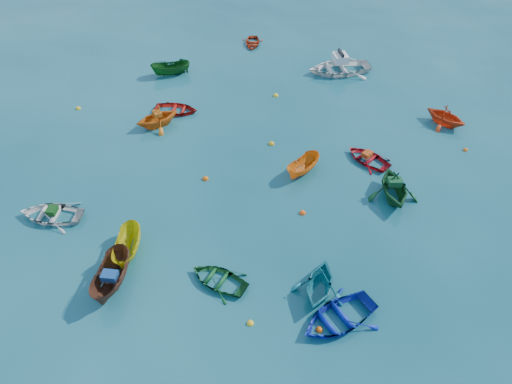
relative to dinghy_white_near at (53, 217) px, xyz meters
The scene contains 29 objects.
ground 8.23m from the dinghy_white_near, 20.60° to the left, with size 160.00×160.00×0.00m, color #0A424D.
dinghy_white_near is the anchor object (origin of this frame).
sampan_brown_mid 6.20m from the dinghy_white_near, ahead, with size 1.29×3.41×1.32m, color #532E1E.
dinghy_blue_se 15.89m from the dinghy_white_near, 13.50° to the left, with size 2.61×3.65×0.76m, color #0E26AF.
dinghy_orange_w 9.71m from the dinghy_white_near, 100.53° to the left, with size 2.49×2.89×1.52m, color orange.
sampan_yellow_mid 5.30m from the dinghy_white_near, ahead, with size 1.15×3.06×1.18m, color gold.
dinghy_green_e 10.14m from the dinghy_white_near, 12.25° to the left, with size 2.06×2.88×0.60m, color #145524.
dinghy_cyan_se 14.66m from the dinghy_white_near, 17.80° to the left, with size 2.52×2.92×1.54m, color #167A89.
dinghy_red_nw 11.65m from the dinghy_white_near, 99.79° to the left, with size 2.13×2.98×0.62m, color #AE150E.
sampan_orange_n 14.20m from the dinghy_white_near, 52.83° to the left, with size 1.04×2.77×1.07m, color orange.
dinghy_green_n 18.61m from the dinghy_white_near, 42.44° to the left, with size 2.80×3.25×1.71m, color #11491F.
dinghy_red_ne 18.39m from the dinghy_white_near, 52.92° to the left, with size 2.06×2.88×0.60m, color #AB0E19.
dinghy_red_far 23.30m from the dinghy_white_near, 100.41° to the left, with size 1.79×2.50×0.52m, color #BA310F.
dinghy_orange_far 25.09m from the dinghy_white_near, 58.16° to the left, with size 2.37×2.75×1.45m, color red.
sampan_green_far 16.14m from the dinghy_white_near, 111.64° to the left, with size 1.13×3.00×1.16m, color #135418.
motorboat_white 23.60m from the dinghy_white_near, 80.24° to the left, with size 3.43×4.80×1.60m, color white.
tarp_green_a 0.51m from the dinghy_white_near, 31.80° to the left, with size 0.63×0.48×0.30m, color #114414.
tarp_blue_a 6.35m from the dinghy_white_near, 10.13° to the right, with size 0.71×0.54×0.34m, color navy.
tarp_orange_a 9.80m from the dinghy_white_near, 100.38° to the left, with size 0.62×0.47×0.30m, color #C15E13.
tarp_green_b 18.64m from the dinghy_white_near, 42.75° to the left, with size 0.74×0.56×0.36m, color #134D25.
tarp_orange_b 18.35m from the dinghy_white_near, 53.19° to the left, with size 0.60×0.46×0.29m, color #B74212.
buoy_ye_a 12.56m from the dinghy_white_near, ahead, with size 0.31×0.31×0.31m, color yellow.
buoy_or_b 15.33m from the dinghy_white_near, 10.57° to the left, with size 0.32×0.32×0.32m, color #E75F0C.
buoy_ye_b 10.79m from the dinghy_white_near, 135.36° to the left, with size 0.35×0.35×0.35m, color yellow.
buoy_or_c 8.57m from the dinghy_white_near, 59.07° to the left, with size 0.37×0.37×0.37m, color #D8590B.
buoy_ye_c 13.59m from the dinghy_white_near, 66.46° to the left, with size 0.39×0.39×0.39m, color gold.
buoy_or_d 13.44m from the dinghy_white_near, 38.76° to the left, with size 0.35×0.35×0.35m, color #F6500D.
buoy_ye_d 17.52m from the dinghy_white_near, 82.72° to the left, with size 0.38×0.38×0.38m, color yellow.
buoy_or_e 24.74m from the dinghy_white_near, 51.40° to the left, with size 0.30×0.30×0.30m, color #EF5A0C.
Camera 1 is at (12.54, -11.32, 18.86)m, focal length 35.00 mm.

